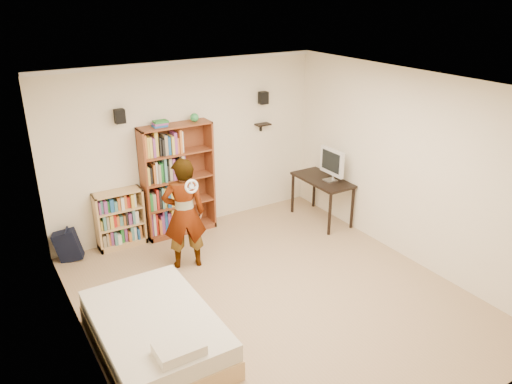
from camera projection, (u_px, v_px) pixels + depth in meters
ground at (273, 297)px, 6.42m from camera, size 4.50×5.00×0.01m
room_shell at (275, 168)px, 5.74m from camera, size 4.52×5.02×2.71m
crown_molding at (276, 89)px, 5.39m from camera, size 4.50×5.00×0.06m
speaker_left at (120, 116)px, 7.04m from camera, size 0.14×0.12×0.20m
speaker_right at (263, 98)px, 8.19m from camera, size 0.14×0.12×0.20m
wall_shelf at (263, 124)px, 8.37m from camera, size 0.25×0.16×0.02m
tall_bookshelf at (178, 180)px, 7.79m from camera, size 1.13×0.33×1.79m
low_bookshelf at (120, 219)px, 7.53m from camera, size 0.72×0.27×0.89m
computer_desk at (321, 199)px, 8.40m from camera, size 0.55×1.10×0.75m
imac at (331, 165)px, 8.08m from camera, size 0.19×0.55×0.54m
daybed at (155, 328)px, 5.40m from camera, size 1.19×1.83×0.54m
person at (184, 214)px, 6.85m from camera, size 0.67×0.54×1.61m
wii_wheel at (192, 186)px, 6.42m from camera, size 0.19×0.07×0.19m
navy_bag at (68, 245)px, 7.20m from camera, size 0.41×0.34×0.48m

